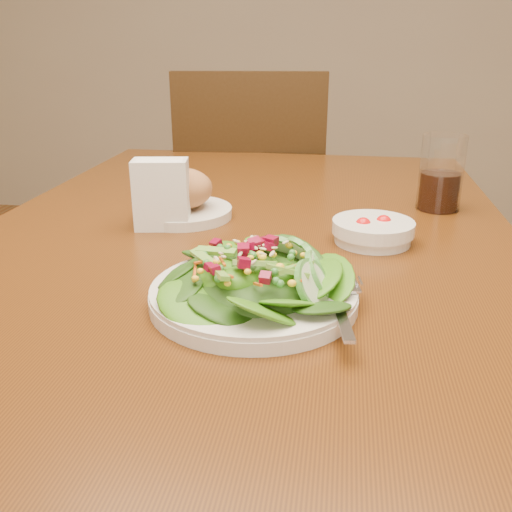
# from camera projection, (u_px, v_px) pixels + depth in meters

# --- Properties ---
(dining_table) EXTENTS (0.90, 1.40, 0.75)m
(dining_table) POSITION_uv_depth(u_px,v_px,m) (241.00, 294.00, 0.96)
(dining_table) COLOR #51290A
(dining_table) RESTS_ON ground_plane
(chair_far) EXTENTS (0.49, 0.49, 0.96)m
(chair_far) POSITION_uv_depth(u_px,v_px,m) (252.00, 219.00, 1.80)
(chair_far) COLOR black
(chair_far) RESTS_ON ground_plane
(salad_plate) EXTENTS (0.26, 0.25, 0.07)m
(salad_plate) POSITION_uv_depth(u_px,v_px,m) (261.00, 283.00, 0.68)
(salad_plate) COLOR silver
(salad_plate) RESTS_ON dining_table
(bread_plate) EXTENTS (0.18, 0.18, 0.09)m
(bread_plate) POSITION_uv_depth(u_px,v_px,m) (182.00, 198.00, 1.01)
(bread_plate) COLOR silver
(bread_plate) RESTS_ON dining_table
(tomato_bowl) EXTENTS (0.13, 0.13, 0.04)m
(tomato_bowl) POSITION_uv_depth(u_px,v_px,m) (373.00, 231.00, 0.89)
(tomato_bowl) COLOR silver
(tomato_bowl) RESTS_ON dining_table
(drinking_glass) EXTENTS (0.08, 0.08, 0.14)m
(drinking_glass) POSITION_uv_depth(u_px,v_px,m) (440.00, 178.00, 1.05)
(drinking_glass) COLOR silver
(drinking_glass) RESTS_ON dining_table
(napkin_holder) EXTENTS (0.10, 0.06, 0.12)m
(napkin_holder) POSITION_uv_depth(u_px,v_px,m) (161.00, 193.00, 0.94)
(napkin_holder) COLOR white
(napkin_holder) RESTS_ON dining_table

